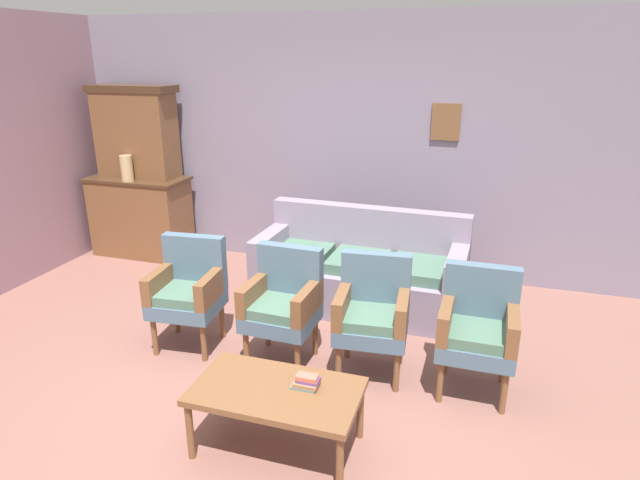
{
  "coord_description": "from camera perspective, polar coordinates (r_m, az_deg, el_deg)",
  "views": [
    {
      "loc": [
        1.33,
        -2.94,
        2.31
      ],
      "look_at": [
        0.08,
        1.02,
        0.85
      ],
      "focal_mm": 30.2,
      "sensor_mm": 36.0,
      "label": 1
    }
  ],
  "objects": [
    {
      "name": "floral_couch",
      "position": [
        5.13,
        4.3,
        -3.47
      ],
      "size": [
        1.96,
        0.86,
        0.9
      ],
      "color": "gray",
      "rests_on": "ground"
    },
    {
      "name": "wall_back_with_decor",
      "position": [
        5.81,
        4.03,
        9.81
      ],
      "size": [
        6.4,
        0.09,
        2.7
      ],
      "color": "gray",
      "rests_on": "ground"
    },
    {
      "name": "cabinet_upper_hutch",
      "position": [
        6.59,
        -18.92,
        10.84
      ],
      "size": [
        0.99,
        0.38,
        1.03
      ],
      "color": "brown",
      "rests_on": "side_cabinet"
    },
    {
      "name": "book_stack_on_table",
      "position": [
        3.31,
        -1.42,
        -14.77
      ],
      "size": [
        0.16,
        0.11,
        0.08
      ],
      "color": "slate",
      "rests_on": "coffee_table"
    },
    {
      "name": "armchair_near_cabinet",
      "position": [
        4.16,
        -3.93,
        -6.47
      ],
      "size": [
        0.54,
        0.51,
        0.9
      ],
      "color": "slate",
      "rests_on": "ground"
    },
    {
      "name": "coffee_table",
      "position": [
        3.34,
        -4.62,
        -16.04
      ],
      "size": [
        1.0,
        0.56,
        0.42
      ],
      "color": "brown",
      "rests_on": "ground"
    },
    {
      "name": "armchair_near_couch_end",
      "position": [
        3.95,
        16.38,
        -8.76
      ],
      "size": [
        0.52,
        0.49,
        0.9
      ],
      "color": "slate",
      "rests_on": "ground"
    },
    {
      "name": "vase_on_cabinet",
      "position": [
        6.44,
        -19.8,
        7.17
      ],
      "size": [
        0.14,
        0.14,
        0.29
      ],
      "primitive_type": "cylinder",
      "color": "tan",
      "rests_on": "side_cabinet"
    },
    {
      "name": "ground_plane",
      "position": [
        3.97,
        -5.83,
        -16.33
      ],
      "size": [
        7.68,
        7.68,
        0.0
      ],
      "primitive_type": "plane",
      "color": "#84564C"
    },
    {
      "name": "armchair_by_doorway",
      "position": [
        4.03,
        5.61,
        -7.47
      ],
      "size": [
        0.56,
        0.53,
        0.9
      ],
      "color": "slate",
      "rests_on": "ground"
    },
    {
      "name": "armchair_row_middle",
      "position": [
        4.5,
        -13.74,
        -4.97
      ],
      "size": [
        0.56,
        0.53,
        0.9
      ],
      "color": "slate",
      "rests_on": "ground"
    },
    {
      "name": "side_cabinet",
      "position": [
        6.72,
        -18.41,
        2.43
      ],
      "size": [
        1.16,
        0.55,
        0.93
      ],
      "color": "brown",
      "rests_on": "ground"
    }
  ]
}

